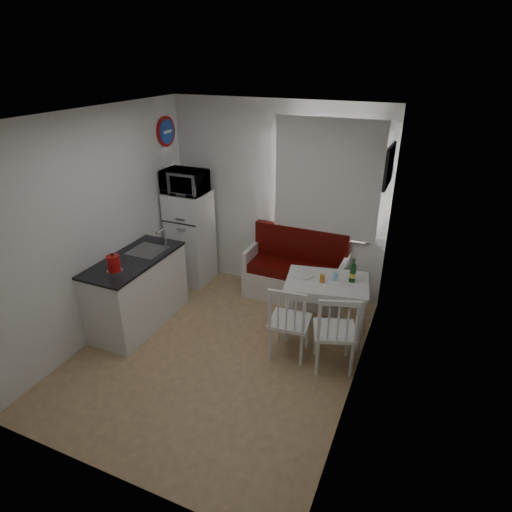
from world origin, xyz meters
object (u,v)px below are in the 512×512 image
at_px(kitchen_counter, 138,290).
at_px(kettle, 114,263).
at_px(chair_right, 333,326).
at_px(bench, 296,276).
at_px(chair_left, 287,316).
at_px(dining_table, 327,287).
at_px(microwave, 185,182).
at_px(wine_bottle, 353,270).
at_px(fridge, 191,238).

xyz_separation_m(kitchen_counter, kettle, (0.05, -0.38, 0.56)).
height_order(kitchen_counter, chair_right, kitchen_counter).
bearing_deg(bench, chair_right, -57.55).
height_order(chair_left, chair_right, chair_right).
relative_size(kitchen_counter, dining_table, 1.26).
xyz_separation_m(kitchen_counter, microwave, (0.02, 1.19, 1.07)).
relative_size(kitchen_counter, kettle, 5.87).
bearing_deg(microwave, kitchen_counter, -90.94).
distance_m(kitchen_counter, wine_bottle, 2.61).
bearing_deg(wine_bottle, bench, 147.18).
distance_m(bench, microwave, 1.99).
xyz_separation_m(kitchen_counter, wine_bottle, (2.45, 0.81, 0.40)).
xyz_separation_m(chair_left, chair_right, (0.50, -0.00, 0.01)).
bearing_deg(dining_table, kettle, -163.73).
xyz_separation_m(dining_table, kettle, (-2.14, -1.09, 0.38)).
relative_size(microwave, wine_bottle, 1.98).
relative_size(dining_table, chair_right, 1.91).
bearing_deg(bench, chair_left, -75.66).
bearing_deg(fridge, bench, 4.05).
xyz_separation_m(chair_right, wine_bottle, (0.01, 0.77, 0.28)).
bearing_deg(kitchen_counter, chair_right, 1.01).
bearing_deg(fridge, chair_right, -26.44).
distance_m(dining_table, kettle, 2.43).
height_order(kitchen_counter, chair_left, kitchen_counter).
bearing_deg(kitchen_counter, microwave, 89.06).
distance_m(kitchen_counter, chair_right, 2.44).
relative_size(kitchen_counter, wine_bottle, 4.51).
xyz_separation_m(chair_right, microwave, (-2.42, 1.15, 0.95)).
height_order(kitchen_counter, wine_bottle, kitchen_counter).
distance_m(bench, chair_right, 1.58).
distance_m(bench, dining_table, 0.92).
xyz_separation_m(fridge, microwave, (0.00, -0.05, 0.84)).
relative_size(kitchen_counter, bench, 0.96).
relative_size(fridge, wine_bottle, 4.65).
bearing_deg(microwave, chair_left, -30.95).
relative_size(chair_left, fridge, 0.36).
bearing_deg(fridge, dining_table, -13.88).
bearing_deg(chair_right, kettle, 171.26).
bearing_deg(kitchen_counter, dining_table, 17.97).
xyz_separation_m(bench, chair_right, (0.84, -1.31, 0.25)).
distance_m(chair_left, chair_right, 0.50).
relative_size(chair_right, microwave, 0.95).
distance_m(kitchen_counter, fridge, 1.26).
relative_size(chair_left, microwave, 0.84).
bearing_deg(bench, wine_bottle, -32.82).
bearing_deg(microwave, wine_bottle, -9.01).
bearing_deg(kitchen_counter, kettle, -82.62).
height_order(bench, chair_right, bench).
relative_size(dining_table, wine_bottle, 3.59).
distance_m(fridge, kettle, 1.66).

